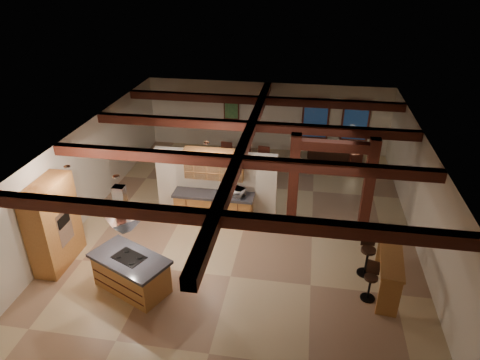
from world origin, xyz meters
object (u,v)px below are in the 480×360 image
object	(u,v)px
sofa	(333,153)
bar_counter	(389,264)
kitchen_island	(131,273)
dining_table	(241,172)

from	to	relation	value
sofa	bar_counter	world-z (taller)	bar_counter
sofa	kitchen_island	bearing A→B (deg)	73.64
kitchen_island	dining_table	bearing A→B (deg)	74.54
kitchen_island	bar_counter	bearing A→B (deg)	9.45
kitchen_island	dining_table	world-z (taller)	kitchen_island
sofa	dining_table	bearing A→B (deg)	49.50
bar_counter	kitchen_island	bearing A→B (deg)	-170.55
kitchen_island	bar_counter	xyz separation A→B (m)	(6.23, 1.04, 0.26)
dining_table	bar_counter	xyz separation A→B (m)	(4.50, -5.22, 0.41)
kitchen_island	sofa	bearing A→B (deg)	59.28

